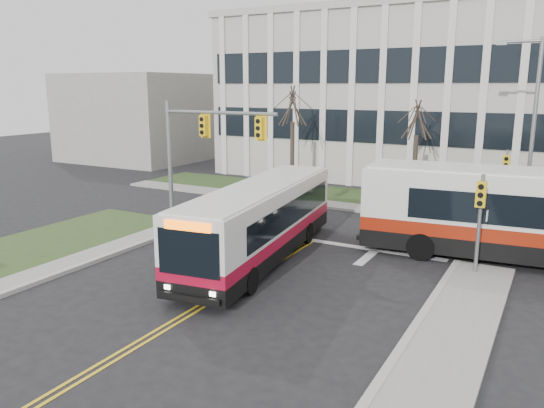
{
  "coord_description": "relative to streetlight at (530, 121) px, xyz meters",
  "views": [
    {
      "loc": [
        9.62,
        -13.03,
        6.87
      ],
      "look_at": [
        -0.97,
        6.14,
        2.0
      ],
      "focal_mm": 35.0,
      "sensor_mm": 36.0,
      "label": 1
    }
  ],
  "objects": [
    {
      "name": "sidewalk_cross",
      "position": [
        -3.03,
        -1.0,
        -5.12
      ],
      "size": [
        44.0,
        1.6,
        0.14
      ],
      "primitive_type": "cube",
      "color": "#9E9B93",
      "rests_on": "ground"
    },
    {
      "name": "mast_arm_signal",
      "position": [
        -13.65,
        -9.04,
        -0.94
      ],
      "size": [
        6.11,
        0.38,
        6.2
      ],
      "color": "slate",
      "rests_on": "ground"
    },
    {
      "name": "ground",
      "position": [
        -8.03,
        -16.2,
        -5.19
      ],
      "size": [
        120.0,
        120.0,
        0.0
      ],
      "primitive_type": "plane",
      "color": "black",
      "rests_on": "ground"
    },
    {
      "name": "tree_mid",
      "position": [
        -6.03,
        2.0,
        -0.31
      ],
      "size": [
        1.8,
        1.8,
        6.82
      ],
      "color": "#42352B",
      "rests_on": "ground"
    },
    {
      "name": "building_lawn",
      "position": [
        -3.03,
        1.8,
        -5.13
      ],
      "size": [
        44.0,
        5.0,
        0.12
      ],
      "primitive_type": "cube",
      "color": "#2F441D",
      "rests_on": "ground"
    },
    {
      "name": "bus_cross",
      "position": [
        1.1,
        -6.7,
        -3.39
      ],
      "size": [
        13.77,
        4.19,
        3.61
      ],
      "primitive_type": null,
      "rotation": [
        0.0,
        0.0,
        -1.48
      ],
      "color": "silver",
      "rests_on": "ground"
    },
    {
      "name": "office_building",
      "position": [
        -3.03,
        13.8,
        0.81
      ],
      "size": [
        40.0,
        16.0,
        12.0
      ],
      "primitive_type": "cube",
      "color": "#B7B2A9",
      "rests_on": "ground"
    },
    {
      "name": "signal_pole_far",
      "position": [
        -0.83,
        -0.8,
        -2.69
      ],
      "size": [
        0.34,
        0.39,
        3.8
      ],
      "color": "slate",
      "rests_on": "ground"
    },
    {
      "name": "tree_left",
      "position": [
        -14.03,
        1.8,
        0.32
      ],
      "size": [
        1.8,
        1.8,
        7.7
      ],
      "color": "#42352B",
      "rests_on": "ground"
    },
    {
      "name": "streetlight",
      "position": [
        0.0,
        0.0,
        0.0
      ],
      "size": [
        2.15,
        0.25,
        9.2
      ],
      "color": "slate",
      "rests_on": "ground"
    },
    {
      "name": "directory_sign",
      "position": [
        -5.53,
        1.3,
        -4.02
      ],
      "size": [
        1.5,
        0.12,
        2.0
      ],
      "color": "slate",
      "rests_on": "ground"
    },
    {
      "name": "signal_pole_near",
      "position": [
        -0.83,
        -9.3,
        -2.69
      ],
      "size": [
        0.34,
        0.39,
        3.8
      ],
      "color": "slate",
      "rests_on": "ground"
    },
    {
      "name": "building_annex",
      "position": [
        -34.03,
        9.8,
        -1.19
      ],
      "size": [
        12.0,
        12.0,
        8.0
      ],
      "primitive_type": "cube",
      "color": "#9E9B93",
      "rests_on": "ground"
    },
    {
      "name": "bus_main",
      "position": [
        -8.78,
        -11.44,
        -3.69
      ],
      "size": [
        3.89,
        11.47,
        3.0
      ],
      "primitive_type": null,
      "rotation": [
        0.0,
        0.0,
        0.13
      ],
      "color": "silver",
      "rests_on": "ground"
    }
  ]
}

